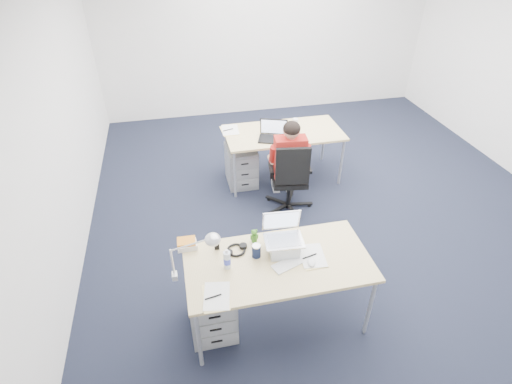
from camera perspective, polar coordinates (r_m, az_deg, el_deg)
floor at (r=5.21m, az=10.75°, el=-3.44°), size 7.00×7.00×0.00m
room at (r=4.38m, az=13.23°, el=14.44°), size 6.02×7.02×2.80m
desk_near at (r=3.52m, az=3.19°, el=-10.41°), size 1.60×0.80×0.73m
desk_far at (r=5.56m, az=3.95°, el=8.15°), size 1.60×0.80×0.73m
office_chair at (r=5.10m, az=4.72°, el=0.18°), size 0.72×0.72×0.99m
seated_person at (r=5.07m, az=4.53°, el=4.29°), size 0.40×0.70×1.22m
drawer_pedestal_near at (r=3.77m, az=-6.32°, el=-15.88°), size 0.40×0.50×0.55m
drawer_pedestal_far at (r=5.63m, az=-2.11°, el=3.83°), size 0.40×0.50×0.55m
silver_laptop at (r=3.45m, az=4.03°, el=-6.38°), size 0.35×0.29×0.35m
wireless_keyboard at (r=3.46m, az=4.63°, el=-10.19°), size 0.31×0.21×0.01m
computer_mouse at (r=3.48m, az=7.91°, el=-9.92°), size 0.10×0.12×0.04m
headphones at (r=3.56m, az=-2.85°, el=-8.20°), size 0.27×0.24×0.04m
can_koozie at (r=3.48m, az=0.05°, el=-8.40°), size 0.09×0.09×0.13m
water_bottle at (r=3.37m, az=-4.16°, el=-9.50°), size 0.08×0.08×0.20m
bear_figurine at (r=3.62m, az=-0.24°, el=-6.25°), size 0.09×0.08×0.14m
book_stack at (r=3.64m, az=-9.83°, el=-7.31°), size 0.19×0.16×0.08m
cordless_phone at (r=3.55m, az=-5.65°, el=-7.13°), size 0.04×0.03×0.16m
papers_left at (r=3.22m, az=-5.78°, el=-14.74°), size 0.23×0.31×0.01m
papers_right at (r=3.55m, az=7.95°, el=-9.14°), size 0.22×0.31×0.01m
sunglasses at (r=3.61m, az=4.39°, el=-7.72°), size 0.13×0.09×0.03m
desk_lamp at (r=3.26m, az=-9.66°, el=-9.12°), size 0.38×0.16×0.43m
dark_laptop at (r=5.26m, az=2.42°, el=8.75°), size 0.46×0.46×0.27m
far_cup at (r=5.68m, az=5.64°, el=9.84°), size 0.10×0.10×0.11m
far_papers at (r=5.56m, az=-3.79°, el=8.76°), size 0.23×0.32×0.01m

